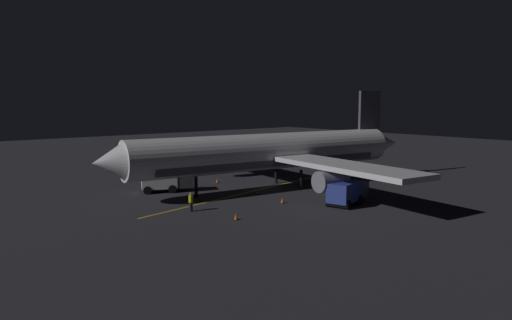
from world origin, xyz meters
TOP-DOWN VIEW (x-y plane):
  - ground_plane at (0.00, 0.00)m, footprint 180.00×180.00m
  - apron_guide_stripe at (-0.27, 4.00)m, footprint 5.94×27.87m
  - airliner at (-0.08, -0.61)m, footprint 39.58×41.06m
  - baggage_truck at (6.07, 10.11)m, footprint 4.18×5.95m
  - catering_truck at (-11.05, -0.39)m, footprint 3.49×5.99m
  - ground_crew_worker at (-3.75, 12.92)m, footprint 0.40×0.40m
  - traffic_cone_near_left at (-6.57, 4.09)m, footprint 0.50×0.50m
  - traffic_cone_near_right at (-8.80, 11.59)m, footprint 0.50×0.50m
  - traffic_cone_under_wing at (7.01, 2.41)m, footprint 0.50×0.50m
  - traffic_cone_far at (-1.40, 3.01)m, footprint 0.50×0.50m

SIDE VIEW (x-z plane):
  - ground_plane at x=0.00m, z-range -0.20..0.00m
  - apron_guide_stripe at x=-0.27m, z-range 0.00..0.01m
  - traffic_cone_near_left at x=-6.57m, z-range -0.03..0.52m
  - traffic_cone_near_right at x=-8.80m, z-range -0.03..0.52m
  - traffic_cone_under_wing at x=7.01m, z-range -0.03..0.52m
  - traffic_cone_far at x=-1.40m, z-range -0.03..0.52m
  - ground_crew_worker at x=-3.75m, z-range 0.02..1.76m
  - baggage_truck at x=6.07m, z-range 0.06..2.22m
  - catering_truck at x=-11.05m, z-range 0.04..2.35m
  - airliner at x=-0.08m, z-range -1.53..9.81m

